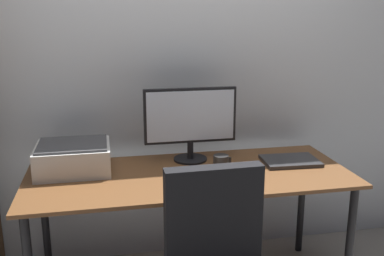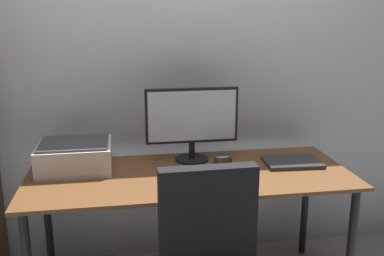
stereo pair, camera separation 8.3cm
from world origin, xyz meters
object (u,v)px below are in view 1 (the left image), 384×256
at_px(mouse, 244,180).
at_px(coffee_mug, 221,163).
at_px(monitor, 190,119).
at_px(keyboard, 197,183).
at_px(laptop, 290,161).
at_px(printer, 73,157).
at_px(desk, 190,186).

relative_size(mouse, coffee_mug, 0.95).
distance_m(monitor, keyboard, 0.47).
xyz_separation_m(laptop, printer, (-1.24, 0.11, 0.07)).
bearing_deg(coffee_mug, mouse, -71.24).
relative_size(coffee_mug, laptop, 0.32).
xyz_separation_m(mouse, coffee_mug, (-0.07, 0.21, 0.03)).
relative_size(desk, mouse, 18.49).
xyz_separation_m(keyboard, laptop, (0.61, 0.23, 0.00)).
height_order(mouse, printer, printer).
bearing_deg(printer, laptop, -4.89).
distance_m(mouse, printer, 0.95).
relative_size(keyboard, printer, 0.72).
distance_m(keyboard, mouse, 0.25).
relative_size(monitor, mouse, 5.69).
bearing_deg(desk, laptop, 5.06).
distance_m(desk, coffee_mug, 0.22).
relative_size(laptop, printer, 0.80).
xyz_separation_m(desk, mouse, (0.25, -0.20, 0.09)).
distance_m(monitor, mouse, 0.52).
relative_size(desk, coffee_mug, 17.57).
relative_size(keyboard, mouse, 3.02).
distance_m(keyboard, printer, 0.72).
distance_m(coffee_mug, printer, 0.82).
distance_m(monitor, printer, 0.70).
distance_m(desk, keyboard, 0.20).
height_order(monitor, laptop, monitor).
height_order(coffee_mug, laptop, coffee_mug).
height_order(monitor, mouse, monitor).
bearing_deg(printer, mouse, -22.12).
relative_size(mouse, printer, 0.24).
bearing_deg(printer, monitor, 4.92).
bearing_deg(keyboard, coffee_mug, 47.62).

